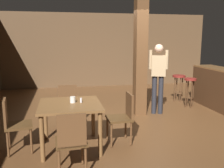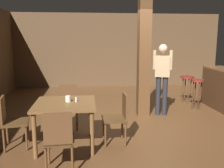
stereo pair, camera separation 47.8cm
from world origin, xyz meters
name	(u,v)px [view 2 (the right image)]	position (x,y,z in m)	size (l,w,h in m)	color
ground_plane	(144,123)	(0.00, 0.00, 0.00)	(10.80, 10.80, 0.00)	brown
wall_back	(118,50)	(0.00, 4.50, 1.40)	(8.00, 0.10, 2.80)	brown
pillar	(144,58)	(0.10, 0.61, 1.40)	(0.28, 0.28, 2.80)	brown
dining_table	(65,109)	(-1.64, -1.02, 0.65)	(1.03, 1.03, 0.77)	brown
chair_south	(59,138)	(-1.66, -1.92, 0.51)	(0.44, 0.44, 0.89)	#4C3319
chair_west	(11,119)	(-2.56, -1.03, 0.51)	(0.48, 0.48, 0.89)	#4C3319
chair_east	(118,115)	(-0.72, -1.00, 0.51)	(0.43, 0.43, 0.89)	#4C3319
chair_north	(68,104)	(-1.65, -0.10, 0.51)	(0.42, 0.42, 0.89)	#4C3319
napkin_cup	(68,99)	(-1.59, -0.96, 0.82)	(0.09, 0.09, 0.10)	silver
salt_shaker	(76,99)	(-1.45, -0.98, 0.81)	(0.03, 0.03, 0.08)	silver
standing_person	(162,74)	(0.55, 0.55, 1.00)	(0.47, 0.29, 1.72)	tan
bar_counter	(223,89)	(2.27, 0.81, 0.55)	(0.56, 1.62, 1.08)	brown
bar_stool_near	(197,88)	(1.62, 0.92, 0.59)	(0.32, 0.32, 0.80)	maroon
bar_stool_mid	(187,83)	(1.62, 1.58, 0.60)	(0.37, 0.37, 0.79)	maroon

